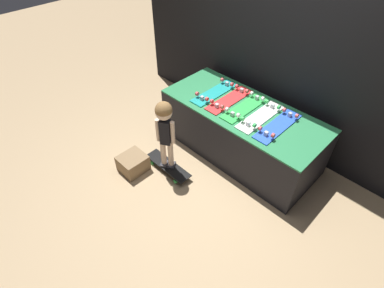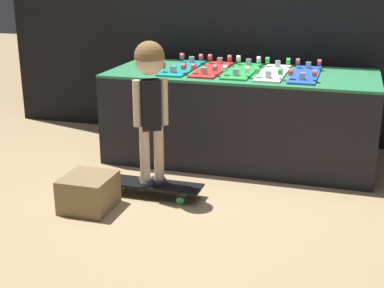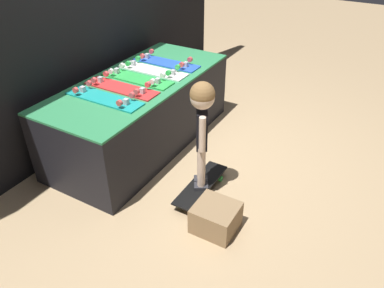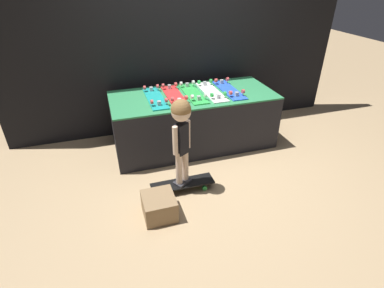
{
  "view_description": "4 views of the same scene",
  "coord_description": "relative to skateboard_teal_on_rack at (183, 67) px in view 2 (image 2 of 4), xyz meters",
  "views": [
    {
      "loc": [
        1.7,
        -1.99,
        2.91
      ],
      "look_at": [
        -0.25,
        -0.04,
        0.4
      ],
      "focal_mm": 28.0,
      "sensor_mm": 36.0,
      "label": 1
    },
    {
      "loc": [
        0.82,
        -3.52,
        1.49
      ],
      "look_at": [
        -0.19,
        -0.14,
        0.34
      ],
      "focal_mm": 50.0,
      "sensor_mm": 36.0,
      "label": 2
    },
    {
      "loc": [
        -2.69,
        -1.53,
        2.21
      ],
      "look_at": [
        -0.25,
        -0.13,
        0.36
      ],
      "focal_mm": 35.0,
      "sensor_mm": 36.0,
      "label": 3
    },
    {
      "loc": [
        -1.1,
        -2.83,
        2.13
      ],
      "look_at": [
        -0.23,
        -0.07,
        0.42
      ],
      "focal_mm": 28.0,
      "sensor_mm": 36.0,
      "label": 4
    }
  ],
  "objects": [
    {
      "name": "skateboard_on_floor",
      "position": [
        0.07,
        -0.94,
        -0.66
      ],
      "size": [
        0.69,
        0.19,
        0.09
      ],
      "color": "black",
      "rests_on": "ground_plane"
    },
    {
      "name": "child",
      "position": [
        0.07,
        -0.94,
        0.03
      ],
      "size": [
        0.22,
        0.2,
        0.97
      ],
      "rotation": [
        0.0,
        0.0,
        0.53
      ],
      "color": "#2D2D33",
      "rests_on": "skateboard_on_floor"
    },
    {
      "name": "skateboard_red_on_rack",
      "position": [
        0.25,
        0.01,
        0.0
      ],
      "size": [
        0.2,
        0.75,
        0.09
      ],
      "color": "red",
      "rests_on": "display_rack"
    },
    {
      "name": "display_rack",
      "position": [
        0.49,
        -0.01,
        -0.38
      ],
      "size": [
        2.11,
        0.91,
        0.72
      ],
      "color": "black",
      "rests_on": "ground_plane"
    },
    {
      "name": "skateboard_white_on_rack",
      "position": [
        0.74,
        -0.01,
        0.0
      ],
      "size": [
        0.2,
        0.75,
        0.09
      ],
      "color": "white",
      "rests_on": "display_rack"
    },
    {
      "name": "skateboard_blue_on_rack",
      "position": [
        0.99,
        -0.01,
        0.0
      ],
      "size": [
        0.2,
        0.75,
        0.09
      ],
      "color": "blue",
      "rests_on": "display_rack"
    },
    {
      "name": "storage_box",
      "position": [
        -0.25,
        -1.26,
        -0.63
      ],
      "size": [
        0.31,
        0.33,
        0.22
      ],
      "color": "#8E704C",
      "rests_on": "ground_plane"
    },
    {
      "name": "skateboard_teal_on_rack",
      "position": [
        0.0,
        0.0,
        0.0
      ],
      "size": [
        0.2,
        0.75,
        0.09
      ],
      "color": "teal",
      "rests_on": "display_rack"
    },
    {
      "name": "ground_plane",
      "position": [
        0.49,
        -0.63,
        -0.74
      ],
      "size": [
        16.0,
        16.0,
        0.0
      ],
      "primitive_type": "plane",
      "color": "tan"
    },
    {
      "name": "skateboard_green_on_rack",
      "position": [
        0.49,
        0.01,
        0.0
      ],
      "size": [
        0.2,
        0.75,
        0.09
      ],
      "color": "green",
      "rests_on": "display_rack"
    }
  ]
}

